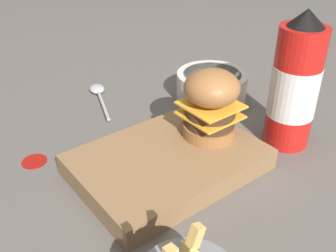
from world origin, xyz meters
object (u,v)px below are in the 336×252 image
at_px(burger, 211,103).
at_px(side_bowl, 212,86).
at_px(serving_board, 168,162).
at_px(spoon, 98,92).
at_px(ketchup_bottle, 294,86).

distance_m(burger, side_bowl, 0.21).
distance_m(serving_board, spoon, 0.31).
distance_m(serving_board, ketchup_bottle, 0.25).
xyz_separation_m(side_bowl, spoon, (-0.18, 0.17, -0.03)).
bearing_deg(spoon, serving_board, -168.16).
distance_m(serving_board, side_bowl, 0.27).
xyz_separation_m(serving_board, spoon, (0.04, 0.31, -0.01)).
bearing_deg(serving_board, burger, 0.20).
relative_size(side_bowl, spoon, 0.91).
xyz_separation_m(ketchup_bottle, side_bowl, (0.01, 0.20, -0.08)).
height_order(burger, ketchup_bottle, ketchup_bottle).
bearing_deg(burger, spoon, 98.26).
height_order(burger, side_bowl, burger).
height_order(serving_board, burger, burger).
distance_m(burger, ketchup_bottle, 0.15).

